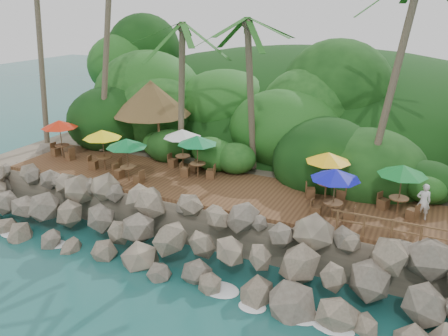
% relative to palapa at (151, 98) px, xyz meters
% --- Properties ---
extents(ground, '(140.00, 140.00, 0.00)m').
position_rel_palapa_xyz_m(ground, '(7.06, -9.99, -5.79)').
color(ground, '#19514F').
rests_on(ground, ground).
extents(land_base, '(32.00, 25.20, 2.10)m').
position_rel_palapa_xyz_m(land_base, '(7.06, 6.01, -4.74)').
color(land_base, gray).
rests_on(land_base, ground).
extents(jungle_hill, '(44.80, 28.00, 15.40)m').
position_rel_palapa_xyz_m(jungle_hill, '(7.06, 13.51, -5.79)').
color(jungle_hill, '#143811').
rests_on(jungle_hill, ground).
extents(seawall, '(29.00, 4.00, 2.30)m').
position_rel_palapa_xyz_m(seawall, '(7.06, -7.99, -4.64)').
color(seawall, gray).
rests_on(seawall, ground).
extents(terrace, '(26.00, 5.00, 0.20)m').
position_rel_palapa_xyz_m(terrace, '(7.06, -3.99, -3.59)').
color(terrace, brown).
rests_on(terrace, land_base).
extents(jungle_foliage, '(44.00, 16.00, 12.00)m').
position_rel_palapa_xyz_m(jungle_foliage, '(7.06, 5.01, -5.79)').
color(jungle_foliage, '#143811').
rests_on(jungle_foliage, ground).
extents(foam_line, '(25.20, 0.80, 0.06)m').
position_rel_palapa_xyz_m(foam_line, '(7.06, -9.69, -5.76)').
color(foam_line, white).
rests_on(foam_line, ground).
extents(palapa, '(5.08, 5.08, 4.60)m').
position_rel_palapa_xyz_m(palapa, '(0.00, 0.00, 0.00)').
color(palapa, brown).
rests_on(palapa, ground).
extents(dining_clusters, '(25.36, 5.42, 2.40)m').
position_rel_palapa_xyz_m(dining_clusters, '(7.31, -4.05, -1.50)').
color(dining_clusters, brown).
rests_on(dining_clusters, terrace).
extents(railing, '(8.30, 0.10, 1.00)m').
position_rel_palapa_xyz_m(railing, '(17.38, -6.34, -2.88)').
color(railing, brown).
rests_on(railing, terrace).
extents(waiter, '(0.70, 0.55, 1.71)m').
position_rel_palapa_xyz_m(waiter, '(16.71, -3.53, -2.63)').
color(waiter, white).
rests_on(waiter, terrace).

